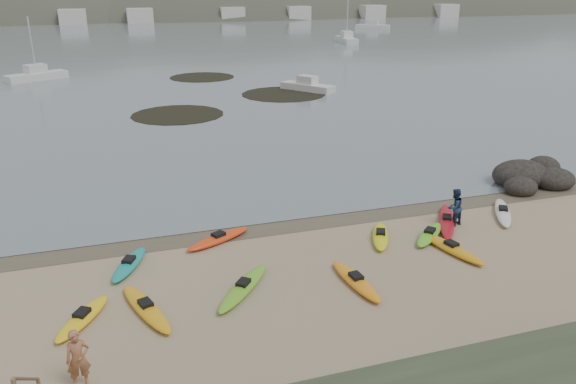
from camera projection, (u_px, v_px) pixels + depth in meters
name	position (u px, v px, depth m)	size (l,w,h in m)	color
ground	(288.00, 221.00, 27.18)	(600.00, 600.00, 0.00)	tan
wet_sand	(290.00, 223.00, 26.91)	(60.00, 60.00, 0.00)	brown
water	(113.00, 4.00, 294.44)	(1200.00, 1200.00, 0.00)	slate
kayaks	(327.00, 254.00, 23.48)	(22.02, 8.17, 0.34)	yellow
person_west	(78.00, 359.00, 15.77)	(0.67, 0.44, 1.83)	#AE6B45
person_east	(455.00, 207.00, 26.41)	(0.89, 0.69, 1.83)	navy
rock_cluster	(531.00, 180.00, 32.11)	(5.14, 3.76, 1.66)	black
kelp_mats	(226.00, 94.00, 57.89)	(19.95, 27.59, 0.04)	black
moored_boats	(211.00, 44.00, 99.84)	(105.76, 79.74, 1.17)	silver
far_hills	(231.00, 56.00, 216.92)	(550.00, 135.00, 80.00)	#384235
far_town	(150.00, 16.00, 157.38)	(199.00, 5.00, 4.00)	beige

